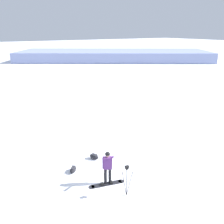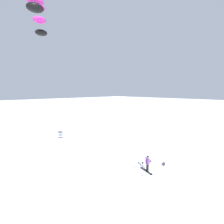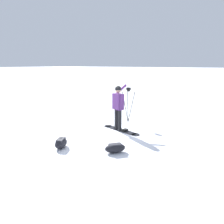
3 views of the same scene
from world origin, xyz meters
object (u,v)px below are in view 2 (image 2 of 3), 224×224
camera_tripod (142,166)px  traction_kite (38,15)px  snowboard (146,171)px  gear_bag_large (149,161)px  snowboarder (148,162)px  gear_bag_small (164,164)px

camera_tripod → traction_kite: bearing=152.6°
snowboard → gear_bag_large: (1.89, 0.91, 0.12)m
traction_kite → gear_bag_large: bearing=-14.0°
camera_tripod → snowboarder: bearing=10.7°
camera_tripod → gear_bag_small: 3.78m
traction_kite → snowboard: bearing=-22.3°
snowboard → gear_bag_large: bearing=25.6°
traction_kite → gear_bag_small: 17.70m
snowboarder → gear_bag_large: bearing=28.4°
camera_tripod → snowboard: bearing=15.3°
snowboarder → traction_kite: 15.45m
gear_bag_small → traction_kite: bearing=159.3°
snowboard → gear_bag_small: size_ratio=2.68×
traction_kite → gear_bag_small: bearing=-20.7°
snowboarder → traction_kite: (-8.62, 3.60, 12.31)m
snowboarder → camera_tripod: 1.25m
gear_bag_large → camera_tripod: size_ratio=0.42×
traction_kite → camera_tripod: traction_kite is taller
snowboarder → gear_bag_small: bearing=-13.2°
gear_bag_large → snowboarder: bearing=-151.6°
camera_tripod → gear_bag_small: (3.65, -0.33, -0.91)m
gear_bag_large → gear_bag_small: (0.58, -1.56, 0.02)m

